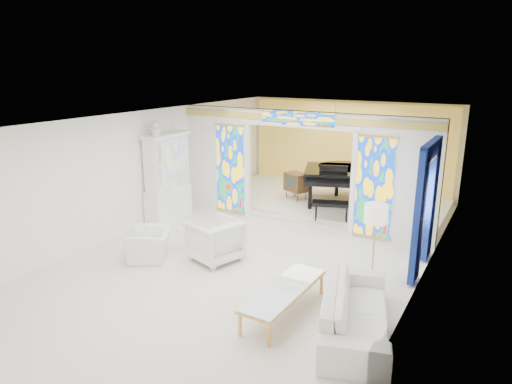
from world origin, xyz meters
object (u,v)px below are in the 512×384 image
Objects in this scene: grand_piano at (339,174)px; tv_console at (296,182)px; sofa at (355,310)px; coffee_table at (284,291)px; armchair_left at (150,244)px; armchair_right at (215,240)px; china_cabinet at (167,178)px.

grand_piano reaches higher than tv_console.
sofa reaches higher than coffee_table.
sofa is (4.80, -0.54, 0.05)m from armchair_left.
coffee_table is (-1.22, -0.07, 0.05)m from sofa.
sofa is 6.72m from grand_piano.
sofa is (3.51, -1.18, -0.08)m from armchair_right.
china_cabinet is 3.90m from tv_console.
armchair_left is 1.22× the size of tv_console.
sofa is at bearing -24.20° from china_cabinet.
sofa reaches higher than armchair_left.
sofa is 0.74× the size of grand_piano.
armchair_right is at bearing -62.26° from tv_console.
grand_piano is at bearing 126.22° from armchair_left.
armchair_right reaches higher than coffee_table.
tv_console is at bearing 51.50° from china_cabinet.
armchair_right is 1.23× the size of tv_console.
coffee_table is 2.58× the size of tv_console.
grand_piano is 1.29m from tv_console.
grand_piano reaches higher than coffee_table.
china_cabinet is 2.72× the size of armchair_right.
armchair_right is 3.70m from sofa.
grand_piano is (3.60, 3.41, -0.15)m from china_cabinet.
sofa is at bearing 89.29° from armchair_right.
coffee_table is at bearing -29.84° from china_cabinet.
armchair_right is 5.12m from grand_piano.
china_cabinet reaches higher than grand_piano.
china_cabinet is at bearing 48.71° from sofa.
armchair_right is at bearing 54.38° from sofa.
armchair_right is (2.66, -1.60, -0.71)m from china_cabinet.
armchair_left is at bearing 170.41° from coffee_table.
tv_console is at bearing 15.82° from sofa.
china_cabinet is 3.18m from armchair_right.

